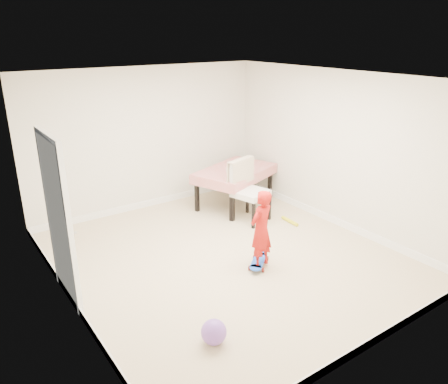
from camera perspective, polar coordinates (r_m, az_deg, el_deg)
ground at (r=6.57m, az=0.29°, el=-8.47°), size 5.00×5.00×0.00m
ceiling at (r=5.79m, az=0.34°, el=14.53°), size 4.50×5.00×0.04m
wall_back at (r=8.13m, az=-9.93°, el=6.77°), size 4.50×0.04×2.60m
wall_front at (r=4.42m, az=19.38°, el=-5.92°), size 4.50×0.04×2.60m
wall_left at (r=5.17m, az=-20.30°, el=-2.16°), size 0.04×5.00×2.60m
wall_right at (r=7.51m, az=14.38°, el=5.32°), size 0.04×5.00×2.60m
door at (r=5.55m, az=-20.73°, el=-3.78°), size 0.11×0.94×2.11m
baseboard_back at (r=8.51m, az=-9.46°, el=-1.36°), size 4.50×0.02×0.12m
baseboard_front at (r=5.06m, az=17.77°, el=-18.67°), size 4.50×0.02×0.12m
baseboard_left at (r=5.73m, az=-18.86°, el=-13.71°), size 0.02×5.00×0.12m
baseboard_right at (r=7.92m, az=13.65°, el=-3.36°), size 0.02×5.00×0.12m
dining_table at (r=8.35m, az=1.43°, el=0.69°), size 1.78×1.45×0.72m
dining_chair at (r=7.59m, az=3.51°, el=0.08°), size 0.75×0.80×1.09m
skateboard at (r=6.35m, az=4.54°, el=-9.14°), size 0.61×0.56×0.09m
child at (r=6.05m, az=4.84°, el=-5.18°), size 0.47×0.37×1.13m
balloon at (r=4.90m, az=-1.34°, el=-17.82°), size 0.28×0.28×0.28m
foam_toy at (r=7.75m, az=8.59°, el=-3.77°), size 0.08×0.40×0.06m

